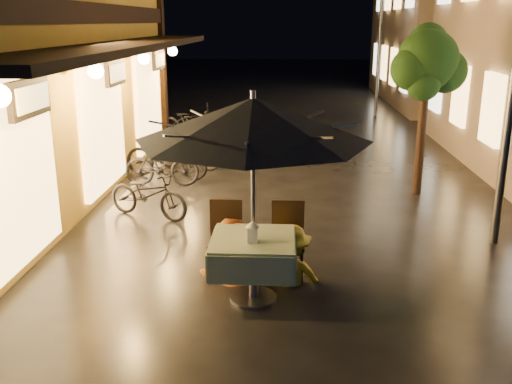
# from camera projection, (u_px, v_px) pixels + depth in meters

# --- Properties ---
(ground) EXTENTS (90.00, 90.00, 0.00)m
(ground) POSITION_uv_depth(u_px,v_px,m) (293.00, 300.00, 6.73)
(ground) COLOR black
(ground) RESTS_ON ground
(east_building_far) EXTENTS (7.30, 10.30, 7.30)m
(east_building_far) POSITION_uv_depth(u_px,v_px,m) (480.00, 8.00, 22.52)
(east_building_far) COLOR gray
(east_building_far) RESTS_ON ground
(street_tree) EXTENTS (1.43, 1.20, 3.15)m
(street_tree) POSITION_uv_depth(u_px,v_px,m) (428.00, 65.00, 10.23)
(street_tree) COLOR black
(street_tree) RESTS_ON ground
(streetlamp_far) EXTENTS (0.36, 0.36, 4.23)m
(streetlamp_far) POSITION_uv_depth(u_px,v_px,m) (380.00, 29.00, 19.13)
(streetlamp_far) COLOR #59595E
(streetlamp_far) RESTS_ON ground
(cafe_table) EXTENTS (0.99, 0.99, 0.78)m
(cafe_table) POSITION_uv_depth(u_px,v_px,m) (253.00, 253.00, 6.60)
(cafe_table) COLOR #59595E
(cafe_table) RESTS_ON ground
(patio_umbrella) EXTENTS (2.62, 2.62, 2.46)m
(patio_umbrella) POSITION_uv_depth(u_px,v_px,m) (253.00, 119.00, 6.15)
(patio_umbrella) COLOR #59595E
(patio_umbrella) RESTS_ON ground
(cafe_chair_left) EXTENTS (0.42, 0.42, 0.97)m
(cafe_chair_left) POSITION_uv_depth(u_px,v_px,m) (226.00, 234.00, 7.34)
(cafe_chair_left) COLOR black
(cafe_chair_left) RESTS_ON ground
(cafe_chair_right) EXTENTS (0.42, 0.42, 0.97)m
(cafe_chair_right) POSITION_uv_depth(u_px,v_px,m) (288.00, 235.00, 7.30)
(cafe_chair_right) COLOR black
(cafe_chair_right) RESTS_ON ground
(table_lantern) EXTENTS (0.16, 0.16, 0.25)m
(table_lantern) POSITION_uv_depth(u_px,v_px,m) (253.00, 230.00, 6.38)
(table_lantern) COLOR white
(table_lantern) RESTS_ON cafe_table
(person_orange) EXTENTS (0.87, 0.74, 1.58)m
(person_orange) POSITION_uv_depth(u_px,v_px,m) (229.00, 220.00, 7.11)
(person_orange) COLOR #C36021
(person_orange) RESTS_ON ground
(person_yellow) EXTENTS (1.03, 0.73, 1.46)m
(person_yellow) POSITION_uv_depth(u_px,v_px,m) (290.00, 227.00, 7.03)
(person_yellow) COLOR yellow
(person_yellow) RESTS_ON ground
(bicycle_0) EXTENTS (1.61, 1.09, 0.80)m
(bicycle_0) POSITION_uv_depth(u_px,v_px,m) (148.00, 194.00, 9.49)
(bicycle_0) COLOR black
(bicycle_0) RESTS_ON ground
(bicycle_1) EXTENTS (1.48, 0.42, 0.89)m
(bicycle_1) POSITION_uv_depth(u_px,v_px,m) (162.00, 164.00, 11.31)
(bicycle_1) COLOR black
(bicycle_1) RESTS_ON ground
(bicycle_2) EXTENTS (1.94, 1.06, 0.96)m
(bicycle_2) POSITION_uv_depth(u_px,v_px,m) (166.00, 156.00, 11.87)
(bicycle_2) COLOR black
(bicycle_2) RESTS_ON ground
(bicycle_3) EXTENTS (1.68, 0.87, 0.97)m
(bicycle_3) POSITION_uv_depth(u_px,v_px,m) (188.00, 148.00, 12.59)
(bicycle_3) COLOR black
(bicycle_3) RESTS_ON ground
(bicycle_4) EXTENTS (1.67, 0.60, 0.87)m
(bicycle_4) POSITION_uv_depth(u_px,v_px,m) (183.00, 141.00, 13.55)
(bicycle_4) COLOR black
(bicycle_4) RESTS_ON ground
(bicycle_5) EXTENTS (1.51, 0.58, 0.89)m
(bicycle_5) POSITION_uv_depth(u_px,v_px,m) (197.00, 133.00, 14.43)
(bicycle_5) COLOR black
(bicycle_5) RESTS_ON ground
(bicycle_6) EXTENTS (1.90, 0.90, 0.96)m
(bicycle_6) POSITION_uv_depth(u_px,v_px,m) (190.00, 121.00, 15.99)
(bicycle_6) COLOR black
(bicycle_6) RESTS_ON ground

